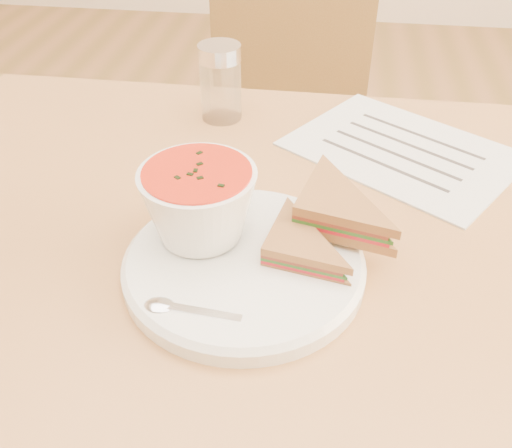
% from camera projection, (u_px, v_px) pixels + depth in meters
% --- Properties ---
extents(dining_table, '(1.00, 0.70, 0.75)m').
position_uv_depth(dining_table, '(253.00, 400.00, 0.92)').
color(dining_table, olive).
rests_on(dining_table, floor).
extents(chair_far, '(0.40, 0.40, 0.84)m').
position_uv_depth(chair_far, '(285.00, 176.00, 1.35)').
color(chair_far, brown).
rests_on(chair_far, floor).
extents(plate, '(0.27, 0.27, 0.02)m').
position_uv_depth(plate, '(244.00, 266.00, 0.60)').
color(plate, white).
rests_on(plate, dining_table).
extents(soup_bowl, '(0.15, 0.15, 0.09)m').
position_uv_depth(soup_bowl, '(199.00, 207.00, 0.60)').
color(soup_bowl, white).
rests_on(soup_bowl, plate).
extents(sandwich_half_a, '(0.11, 0.11, 0.03)m').
position_uv_depth(sandwich_half_a, '(260.00, 259.00, 0.58)').
color(sandwich_half_a, '#A66D3A').
rests_on(sandwich_half_a, plate).
extents(sandwich_half_b, '(0.14, 0.14, 0.04)m').
position_uv_depth(sandwich_half_b, '(292.00, 220.00, 0.60)').
color(sandwich_half_b, '#A66D3A').
rests_on(sandwich_half_b, plate).
extents(spoon, '(0.16, 0.04, 0.01)m').
position_uv_depth(spoon, '(206.00, 313.00, 0.53)').
color(spoon, silver).
rests_on(spoon, plate).
extents(paper_menu, '(0.37, 0.34, 0.00)m').
position_uv_depth(paper_menu, '(402.00, 150.00, 0.80)').
color(paper_menu, silver).
rests_on(paper_menu, dining_table).
extents(condiment_shaker, '(0.07, 0.07, 0.11)m').
position_uv_depth(condiment_shaker, '(221.00, 83.00, 0.85)').
color(condiment_shaker, silver).
rests_on(condiment_shaker, dining_table).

